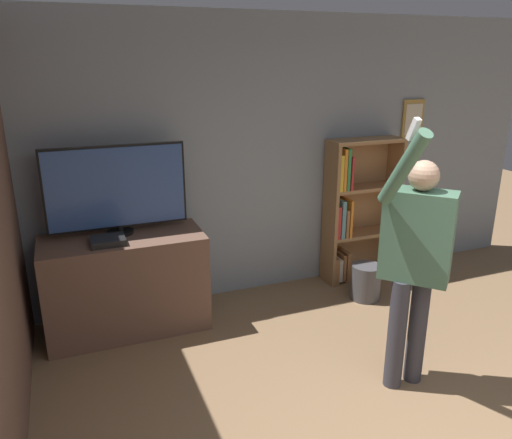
{
  "coord_description": "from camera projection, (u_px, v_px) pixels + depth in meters",
  "views": [
    {
      "loc": [
        -1.77,
        -1.27,
        2.3
      ],
      "look_at": [
        -0.49,
        1.98,
        1.16
      ],
      "focal_mm": 35.0,
      "sensor_mm": 36.0,
      "label": 1
    }
  ],
  "objects": [
    {
      "name": "tv_ledge",
      "position": [
        126.0,
        283.0,
        4.33
      ],
      "size": [
        1.35,
        0.61,
        0.86
      ],
      "color": "brown",
      "rests_on": "ground_plane"
    },
    {
      "name": "television",
      "position": [
        117.0,
        189.0,
        4.15
      ],
      "size": [
        1.16,
        0.22,
        0.76
      ],
      "color": "black",
      "rests_on": "tv_ledge"
    },
    {
      "name": "wall_back",
      "position": [
        259.0,
        159.0,
        4.86
      ],
      "size": [
        6.36,
        0.09,
        2.7
      ],
      "color": "gray",
      "rests_on": "ground_plane"
    },
    {
      "name": "game_console",
      "position": [
        108.0,
        241.0,
        4.04
      ],
      "size": [
        0.27,
        0.24,
        0.05
      ],
      "color": "black",
      "rests_on": "tv_ledge"
    },
    {
      "name": "waste_bin",
      "position": [
        366.0,
        282.0,
        4.94
      ],
      "size": [
        0.3,
        0.3,
        0.35
      ],
      "color": "#4C4C51",
      "rests_on": "ground_plane"
    },
    {
      "name": "bookshelf",
      "position": [
        354.0,
        212.0,
        5.24
      ],
      "size": [
        0.8,
        0.28,
        1.51
      ],
      "color": "#997047",
      "rests_on": "ground_plane"
    },
    {
      "name": "person",
      "position": [
        416.0,
        255.0,
        3.39
      ],
      "size": [
        0.6,
        0.56,
        1.97
      ],
      "rotation": [
        0.0,
        0.0,
        -0.83
      ],
      "color": "#383842",
      "rests_on": "ground_plane"
    }
  ]
}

